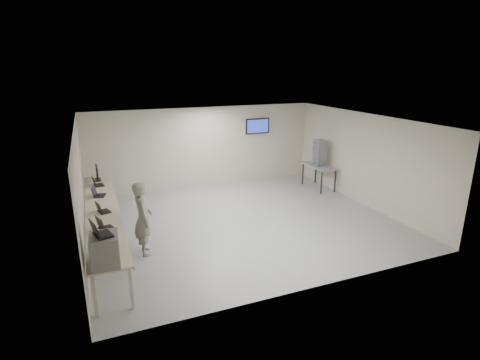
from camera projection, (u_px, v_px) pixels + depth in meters
name	position (u px, v px, depth m)	size (l,w,h in m)	color
room	(243.00, 172.00, 10.02)	(8.01, 7.01, 2.81)	#B0B0AF
workbench	(103.00, 212.00, 8.84)	(0.76, 6.00, 0.90)	beige
equipment_box	(105.00, 250.00, 6.28)	(0.46, 0.53, 0.55)	gray
laptop_on_box	(99.00, 232.00, 6.16)	(0.38, 0.41, 0.28)	black
laptop_0	(107.00, 248.00, 6.76)	(0.36, 0.41, 0.29)	black
laptop_1	(104.00, 226.00, 7.69)	(0.41, 0.43, 0.28)	black
laptop_2	(102.00, 210.00, 8.62)	(0.35, 0.38, 0.25)	black
laptop_3	(97.00, 194.00, 9.67)	(0.37, 0.40, 0.27)	black
laptop_4	(97.00, 183.00, 10.53)	(0.33, 0.37, 0.27)	black
monitor_near	(97.00, 172.00, 10.90)	(0.20, 0.45, 0.45)	black
monitor_far	(97.00, 171.00, 11.11)	(0.18, 0.41, 0.41)	black
soldier	(143.00, 218.00, 8.40)	(0.62, 0.41, 1.71)	gray
side_table	(319.00, 167.00, 13.00)	(0.65, 1.38, 0.83)	gray
storage_bins	(319.00, 153.00, 12.84)	(0.34, 0.38, 0.89)	gray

